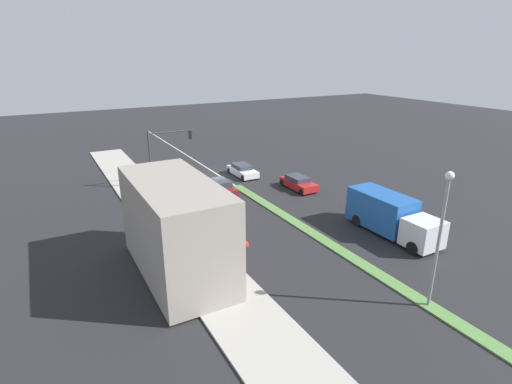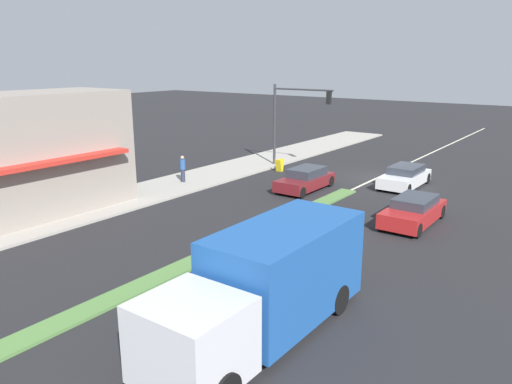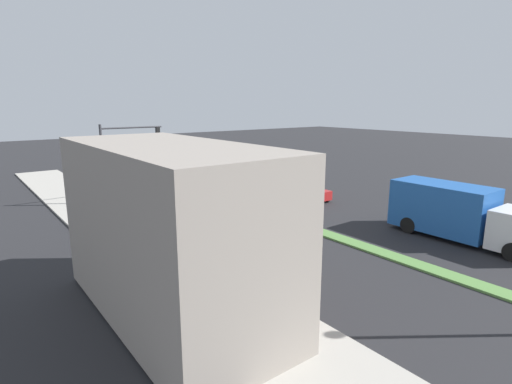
{
  "view_description": "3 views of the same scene",
  "coord_description": "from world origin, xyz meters",
  "px_view_note": "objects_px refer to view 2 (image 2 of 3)",
  "views": [
    {
      "loc": [
        16.74,
        38.32,
        12.75
      ],
      "look_at": [
        1.81,
        11.36,
        1.95
      ],
      "focal_mm": 28.0,
      "sensor_mm": 36.0,
      "label": 1
    },
    {
      "loc": [
        -12.04,
        29.58,
        7.3
      ],
      "look_at": [
        1.07,
        11.6,
        1.41
      ],
      "focal_mm": 35.0,
      "sensor_mm": 36.0,
      "label": 2
    },
    {
      "loc": [
        15.92,
        29.04,
        7.08
      ],
      "look_at": [
        0.84,
        9.4,
        1.61
      ],
      "focal_mm": 28.0,
      "sensor_mm": 36.0,
      "label": 3
    }
  ],
  "objects_px": {
    "delivery_truck": "(267,284)",
    "warning_aframe_sign": "(279,165)",
    "traffic_signal_main": "(292,112)",
    "hatchback_red": "(413,211)",
    "van_white": "(405,177)",
    "sedan_maroon": "(305,179)",
    "pedestrian": "(183,168)"
  },
  "relations": [
    {
      "from": "van_white",
      "to": "delivery_truck",
      "type": "bearing_deg",
      "value": 98.69
    },
    {
      "from": "warning_aframe_sign",
      "to": "delivery_truck",
      "type": "distance_m",
      "value": 20.73
    },
    {
      "from": "traffic_signal_main",
      "to": "warning_aframe_sign",
      "type": "relative_size",
      "value": 6.69
    },
    {
      "from": "warning_aframe_sign",
      "to": "delivery_truck",
      "type": "height_order",
      "value": "delivery_truck"
    },
    {
      "from": "warning_aframe_sign",
      "to": "sedan_maroon",
      "type": "relative_size",
      "value": 0.2
    },
    {
      "from": "traffic_signal_main",
      "to": "pedestrian",
      "type": "height_order",
      "value": "traffic_signal_main"
    },
    {
      "from": "sedan_maroon",
      "to": "van_white",
      "type": "height_order",
      "value": "sedan_maroon"
    },
    {
      "from": "warning_aframe_sign",
      "to": "hatchback_red",
      "type": "relative_size",
      "value": 0.2
    },
    {
      "from": "sedan_maroon",
      "to": "van_white",
      "type": "distance_m",
      "value": 6.02
    },
    {
      "from": "traffic_signal_main",
      "to": "hatchback_red",
      "type": "relative_size",
      "value": 1.33
    },
    {
      "from": "hatchback_red",
      "to": "van_white",
      "type": "height_order",
      "value": "hatchback_red"
    },
    {
      "from": "warning_aframe_sign",
      "to": "van_white",
      "type": "bearing_deg",
      "value": -174.07
    },
    {
      "from": "traffic_signal_main",
      "to": "warning_aframe_sign",
      "type": "bearing_deg",
      "value": 89.46
    },
    {
      "from": "warning_aframe_sign",
      "to": "van_white",
      "type": "distance_m",
      "value": 8.39
    },
    {
      "from": "sedan_maroon",
      "to": "pedestrian",
      "type": "bearing_deg",
      "value": 24.62
    },
    {
      "from": "sedan_maroon",
      "to": "van_white",
      "type": "bearing_deg",
      "value": -136.94
    },
    {
      "from": "traffic_signal_main",
      "to": "sedan_maroon",
      "type": "relative_size",
      "value": 1.36
    },
    {
      "from": "traffic_signal_main",
      "to": "van_white",
      "type": "bearing_deg",
      "value": 175.93
    },
    {
      "from": "delivery_truck",
      "to": "hatchback_red",
      "type": "distance_m",
      "value": 11.76
    },
    {
      "from": "traffic_signal_main",
      "to": "hatchback_red",
      "type": "bearing_deg",
      "value": 147.13
    },
    {
      "from": "delivery_truck",
      "to": "traffic_signal_main",
      "type": "bearing_deg",
      "value": -59.54
    },
    {
      "from": "pedestrian",
      "to": "delivery_truck",
      "type": "distance_m",
      "value": 17.86
    },
    {
      "from": "delivery_truck",
      "to": "van_white",
      "type": "height_order",
      "value": "delivery_truck"
    },
    {
      "from": "hatchback_red",
      "to": "warning_aframe_sign",
      "type": "bearing_deg",
      "value": -27.22
    },
    {
      "from": "warning_aframe_sign",
      "to": "delivery_truck",
      "type": "bearing_deg",
      "value": 122.54
    },
    {
      "from": "delivery_truck",
      "to": "warning_aframe_sign",
      "type": "bearing_deg",
      "value": -57.46
    },
    {
      "from": "sedan_maroon",
      "to": "warning_aframe_sign",
      "type": "bearing_deg",
      "value": -39.49
    },
    {
      "from": "pedestrian",
      "to": "delivery_truck",
      "type": "relative_size",
      "value": 0.22
    },
    {
      "from": "traffic_signal_main",
      "to": "delivery_truck",
      "type": "bearing_deg",
      "value": 120.46
    },
    {
      "from": "pedestrian",
      "to": "hatchback_red",
      "type": "height_order",
      "value": "pedestrian"
    },
    {
      "from": "delivery_truck",
      "to": "van_white",
      "type": "bearing_deg",
      "value": -81.31
    },
    {
      "from": "pedestrian",
      "to": "delivery_truck",
      "type": "bearing_deg",
      "value": 141.54
    }
  ]
}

